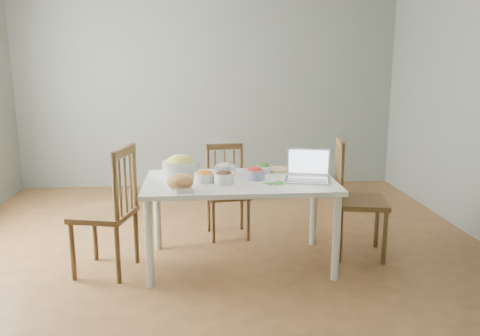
{
  "coord_description": "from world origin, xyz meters",
  "views": [
    {
      "loc": [
        -0.13,
        -3.97,
        1.66
      ],
      "look_at": [
        0.19,
        -0.19,
        0.82
      ],
      "focal_mm": 36.06,
      "sensor_mm": 36.0,
      "label": 1
    }
  ],
  "objects": [
    {
      "name": "floor",
      "position": [
        0.0,
        0.0,
        0.0
      ],
      "size": [
        5.0,
        5.0,
        0.0
      ],
      "primitive_type": "cube",
      "color": "brown",
      "rests_on": "ground"
    },
    {
      "name": "wall_back",
      "position": [
        0.0,
        2.5,
        1.35
      ],
      "size": [
        5.0,
        0.0,
        2.7
      ],
      "primitive_type": "cube",
      "color": "slate",
      "rests_on": "ground"
    },
    {
      "name": "wall_front",
      "position": [
        0.0,
        -2.5,
        1.35
      ],
      "size": [
        5.0,
        0.0,
        2.7
      ],
      "primitive_type": "cube",
      "color": "slate",
      "rests_on": "ground"
    },
    {
      "name": "dining_table",
      "position": [
        0.19,
        -0.19,
        0.36
      ],
      "size": [
        1.54,
        0.87,
        0.72
      ],
      "primitive_type": null,
      "color": "white",
      "rests_on": "floor"
    },
    {
      "name": "chair_far",
      "position": [
        0.13,
        0.47,
        0.44
      ],
      "size": [
        0.43,
        0.41,
        0.88
      ],
      "primitive_type": null,
      "rotation": [
        0.0,
        0.0,
        0.12
      ],
      "color": "#342414",
      "rests_on": "floor"
    },
    {
      "name": "chair_left",
      "position": [
        -0.89,
        -0.26,
        0.51
      ],
      "size": [
        0.52,
        0.54,
        1.02
      ],
      "primitive_type": null,
      "rotation": [
        0.0,
        0.0,
        -1.81
      ],
      "color": "#342414",
      "rests_on": "floor"
    },
    {
      "name": "chair_right",
      "position": [
        1.24,
        -0.1,
        0.51
      ],
      "size": [
        0.51,
        0.53,
        1.02
      ],
      "primitive_type": null,
      "rotation": [
        0.0,
        0.0,
        1.38
      ],
      "color": "#342414",
      "rests_on": "floor"
    },
    {
      "name": "bread_boule",
      "position": [
        -0.28,
        -0.46,
        0.79
      ],
      "size": [
        0.25,
        0.25,
        0.13
      ],
      "primitive_type": "ellipsoid",
      "rotation": [
        0.0,
        0.0,
        0.3
      ],
      "color": "tan",
      "rests_on": "dining_table"
    },
    {
      "name": "butter_stick",
      "position": [
        -0.25,
        -0.56,
        0.74
      ],
      "size": [
        0.12,
        0.07,
        0.03
      ],
      "primitive_type": "cube",
      "rotation": [
        0.0,
        0.0,
        0.38
      ],
      "color": "white",
      "rests_on": "dining_table"
    },
    {
      "name": "bowl_squash",
      "position": [
        -0.29,
        -0.02,
        0.81
      ],
      "size": [
        0.39,
        0.39,
        0.18
      ],
      "primitive_type": null,
      "rotation": [
        0.0,
        0.0,
        0.37
      ],
      "color": "gold",
      "rests_on": "dining_table"
    },
    {
      "name": "bowl_carrot",
      "position": [
        -0.09,
        -0.23,
        0.77
      ],
      "size": [
        0.17,
        0.17,
        0.09
      ],
      "primitive_type": null,
      "rotation": [
        0.0,
        0.0,
        -0.02
      ],
      "color": "orange",
      "rests_on": "dining_table"
    },
    {
      "name": "bowl_onion",
      "position": [
        0.09,
        0.02,
        0.77
      ],
      "size": [
        0.24,
        0.24,
        0.1
      ],
      "primitive_type": null,
      "rotation": [
        0.0,
        0.0,
        0.41
      ],
      "color": "silver",
      "rests_on": "dining_table"
    },
    {
      "name": "bowl_mushroom",
      "position": [
        0.06,
        -0.3,
        0.77
      ],
      "size": [
        0.2,
        0.2,
        0.1
      ],
      "primitive_type": null,
      "rotation": [
        0.0,
        0.0,
        0.37
      ],
      "color": "#4C2319",
      "rests_on": "dining_table"
    },
    {
      "name": "bowl_redpep",
      "position": [
        0.32,
        -0.17,
        0.77
      ],
      "size": [
        0.22,
        0.22,
        0.1
      ],
      "primitive_type": null,
      "rotation": [
        0.0,
        0.0,
        0.41
      ],
      "color": "#B72E10",
      "rests_on": "dining_table"
    },
    {
      "name": "bowl_broccoli",
      "position": [
        0.42,
        0.05,
        0.76
      ],
      "size": [
        0.17,
        0.17,
        0.08
      ],
      "primitive_type": null,
      "rotation": [
        0.0,
        0.0,
        -0.38
      ],
      "color": "#235E29",
      "rests_on": "dining_table"
    },
    {
      "name": "flatbread",
      "position": [
        0.56,
        0.12,
        0.73
      ],
      "size": [
        0.24,
        0.24,
        0.02
      ],
      "primitive_type": "cylinder",
      "rotation": [
        0.0,
        0.0,
        0.11
      ],
      "color": "beige",
      "rests_on": "dining_table"
    },
    {
      "name": "basil_bunch",
      "position": [
        0.45,
        -0.33,
        0.73
      ],
      "size": [
        0.19,
        0.19,
        0.02
      ],
      "primitive_type": null,
      "color": "#228025",
      "rests_on": "dining_table"
    },
    {
      "name": "laptop",
      "position": [
        0.73,
        -0.28,
        0.85
      ],
      "size": [
        0.41,
        0.37,
        0.25
      ],
      "primitive_type": null,
      "rotation": [
        0.0,
        0.0,
        -0.24
      ],
      "color": "silver",
      "rests_on": "dining_table"
    }
  ]
}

